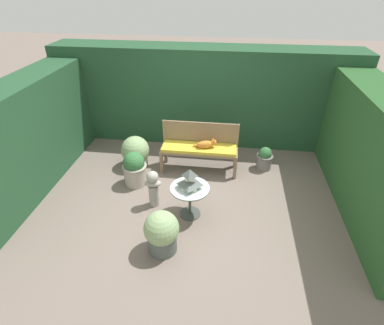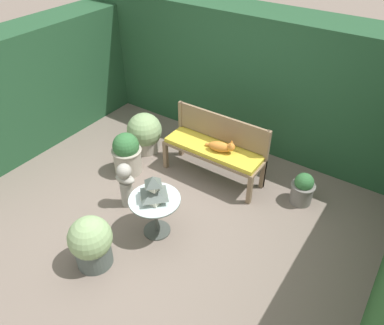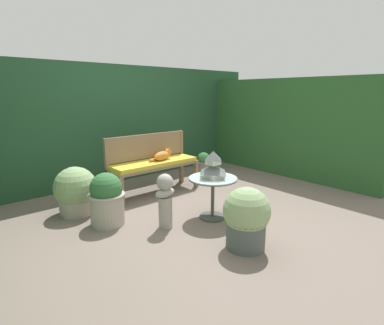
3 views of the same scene
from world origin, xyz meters
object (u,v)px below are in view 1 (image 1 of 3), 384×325
at_px(cat, 207,144).
at_px(potted_plant_table_near, 136,152).
at_px(garden_bench, 199,150).
at_px(pagoda_birdhouse, 190,180).
at_px(garden_bust, 153,187).
at_px(potted_plant_hedge_corner, 162,232).
at_px(potted_plant_path_edge, 135,169).
at_px(potted_plant_bench_right, 264,158).
at_px(patio_table, 190,194).

xyz_separation_m(cat, potted_plant_table_near, (-1.41, 0.02, -0.30)).
bearing_deg(garden_bench, pagoda_birdhouse, -90.04).
relative_size(garden_bust, potted_plant_hedge_corner, 1.02).
bearing_deg(potted_plant_path_edge, garden_bench, 28.18).
relative_size(pagoda_birdhouse, garden_bust, 0.51).
distance_m(garden_bench, cat, 0.21).
xyz_separation_m(potted_plant_bench_right, potted_plant_table_near, (-2.54, -0.23, 0.08)).
xyz_separation_m(pagoda_birdhouse, garden_bust, (-0.63, 0.16, -0.31)).
bearing_deg(cat, garden_bust, -138.81).
bearing_deg(pagoda_birdhouse, potted_plant_table_near, 134.33).
distance_m(patio_table, garden_bust, 0.65).
bearing_deg(garden_bust, potted_plant_path_edge, 122.21).
xyz_separation_m(garden_bust, potted_plant_path_edge, (-0.48, 0.54, -0.05)).
distance_m(patio_table, potted_plant_hedge_corner, 0.83).
bearing_deg(potted_plant_path_edge, potted_plant_hedge_corner, -60.93).
distance_m(patio_table, potted_plant_bench_right, 1.99).
bearing_deg(pagoda_birdhouse, potted_plant_path_edge, 147.41).
relative_size(cat, pagoda_birdhouse, 1.29).
bearing_deg(pagoda_birdhouse, patio_table, 75.96).
bearing_deg(patio_table, potted_plant_hedge_corner, -110.25).
bearing_deg(garden_bench, potted_plant_table_near, -179.71).
height_order(cat, garden_bust, cat).
height_order(cat, potted_plant_bench_right, cat).
bearing_deg(potted_plant_table_near, patio_table, -45.67).
xyz_separation_m(garden_bust, potted_plant_table_near, (-0.64, 1.13, -0.06)).
distance_m(garden_bench, pagoda_birdhouse, 1.32).
relative_size(cat, garden_bust, 0.66).
xyz_separation_m(patio_table, potted_plant_path_edge, (-1.11, 0.71, -0.10)).
distance_m(pagoda_birdhouse, potted_plant_path_edge, 1.36).
xyz_separation_m(cat, potted_plant_bench_right, (1.13, 0.24, -0.38)).
relative_size(garden_bench, patio_table, 2.37).
distance_m(cat, potted_plant_table_near, 1.44).
distance_m(garden_bust, potted_plant_hedge_corner, 1.00).
bearing_deg(potted_plant_table_near, cat, -0.66).
relative_size(potted_plant_bench_right, potted_plant_path_edge, 0.72).
relative_size(patio_table, garden_bust, 0.93).
height_order(patio_table, potted_plant_path_edge, potted_plant_path_edge).
height_order(patio_table, potted_plant_bench_right, patio_table).
bearing_deg(potted_plant_table_near, potted_plant_bench_right, 5.13).
bearing_deg(potted_plant_hedge_corner, pagoda_birdhouse, 69.75).
bearing_deg(pagoda_birdhouse, garden_bust, 165.34).
distance_m(garden_bust, potted_plant_bench_right, 2.34).
relative_size(garden_bench, garden_bust, 2.20).
bearing_deg(pagoda_birdhouse, potted_plant_bench_right, 50.06).
relative_size(patio_table, potted_plant_bench_right, 1.32).
bearing_deg(potted_plant_table_near, garden_bust, -60.60).
height_order(pagoda_birdhouse, potted_plant_path_edge, pagoda_birdhouse).
xyz_separation_m(garden_bench, patio_table, (-0.00, -1.30, -0.03)).
xyz_separation_m(garden_bench, garden_bust, (-0.63, -1.14, -0.08)).
bearing_deg(potted_plant_bench_right, potted_plant_hedge_corner, -124.21).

